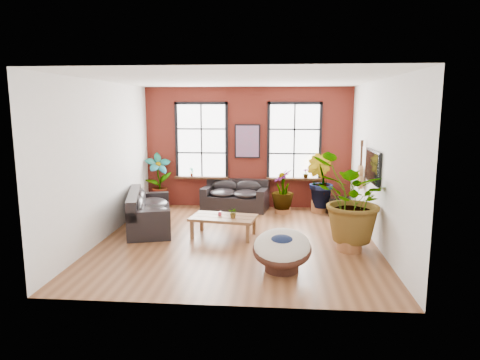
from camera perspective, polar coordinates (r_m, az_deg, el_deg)
The scene contains 19 objects.
room at distance 9.45m, azimuth -0.23°, elevation 2.50°, with size 6.04×6.54×3.54m.
sofa_back at distance 12.38m, azimuth -0.60°, elevation -2.15°, with size 1.97×1.17×0.85m.
sofa_left at distance 10.67m, azimuth -12.27°, elevation -4.18°, with size 1.53×2.46×0.91m.
coffee_table at distance 9.80m, azimuth -2.20°, elevation -5.18°, with size 1.57×1.06×0.56m.
papasan_chair at distance 7.83m, azimuth 5.62°, elevation -9.12°, with size 1.16×1.17×0.80m.
poster at distance 12.44m, azimuth 1.00°, elevation 5.19°, with size 0.74×0.06×0.98m.
tv_wall_unit at distance 10.11m, azimuth 16.81°, elevation 1.39°, with size 0.13×1.86×1.20m.
media_box at distance 12.05m, azimuth 13.16°, elevation -3.42°, with size 0.66×0.58×0.49m.
pot_back_left at distance 12.88m, azimuth -10.76°, elevation -2.75°, with size 0.66×0.66×0.38m.
pot_back_right at distance 12.28m, azimuth 10.54°, elevation -3.45°, with size 0.48×0.48×0.34m.
pot_right_wall at distance 9.20m, azimuth 14.38°, elevation -7.95°, with size 0.63×0.63×0.38m.
pot_mid at distance 12.03m, azimuth 5.71°, elevation -3.66°, with size 0.45×0.45×0.32m.
floor_plant_back_left at distance 12.75m, azimuth -10.80°, elevation 0.28°, with size 0.77×0.52×1.46m, color #1E5817.
floor_plant_back_right at distance 12.16m, azimuth 10.52°, elevation -0.07°, with size 0.82×0.66×1.50m, color #1E5817.
floor_plant_right_wall at distance 9.01m, azimuth 14.83°, elevation -2.51°, with size 1.65×1.43×1.83m, color #1E5817.
floor_plant_mid at distance 11.88m, azimuth 5.71°, elevation -1.23°, with size 0.61×0.61×1.09m, color #1E5817.
table_plant at distance 9.62m, azimuth -0.88°, elevation -4.38°, with size 0.22×0.19×0.24m, color #1E5817.
sill_plant_left at distance 12.71m, azimuth -6.48°, elevation 1.07°, with size 0.14×0.10×0.27m, color #1E5817.
sill_plant_right at distance 12.50m, azimuth 8.77°, elevation 0.87°, with size 0.15×0.15×0.27m, color #1E5817.
Camera 1 is at (0.82, -9.19, 2.94)m, focal length 32.00 mm.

